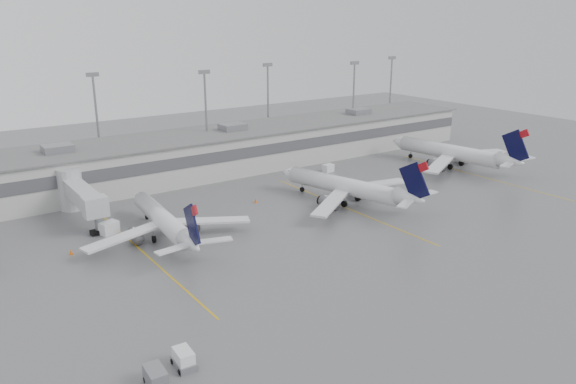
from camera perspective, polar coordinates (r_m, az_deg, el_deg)
ground at (r=67.74m, az=7.98°, el=-9.85°), size 260.00×260.00×0.00m
terminal at (r=112.99m, az=-12.23°, el=3.36°), size 152.00×17.00×9.45m
light_masts at (r=116.69m, az=-13.59°, el=7.65°), size 142.40×8.00×20.60m
jet_bridge_right at (r=95.68m, az=-20.62°, el=-0.11°), size 4.00×17.20×7.00m
stand_markings at (r=85.19m, az=-3.01°, el=-3.83°), size 105.25×40.00×0.01m
jet_mid_left at (r=82.61m, az=-12.40°, el=-2.87°), size 24.57×27.63×8.94m
jet_mid_right at (r=96.51m, az=6.23°, el=0.55°), size 25.94×29.46×9.72m
jet_far_right at (r=124.56m, az=16.56°, el=3.88°), size 28.50×32.14×10.43m
baggage_tug at (r=54.59m, az=-10.54°, el=-16.46°), size 1.90×2.79×1.74m
baggage_cart at (r=52.59m, az=-13.30°, el=-17.83°), size 1.68×2.76×1.72m
gse_uld_b at (r=87.36m, az=-17.73°, el=-3.48°), size 3.03×2.48×1.85m
gse_uld_c at (r=116.58m, az=4.10°, el=2.43°), size 2.46×1.81×1.61m
cone_b at (r=81.83m, az=-21.18°, el=-5.68°), size 0.49×0.49×0.78m
cone_c at (r=97.22m, az=-3.31°, el=-0.86°), size 0.51×0.51×0.80m
cone_d at (r=130.50m, az=16.30°, el=3.17°), size 0.38×0.38×0.61m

